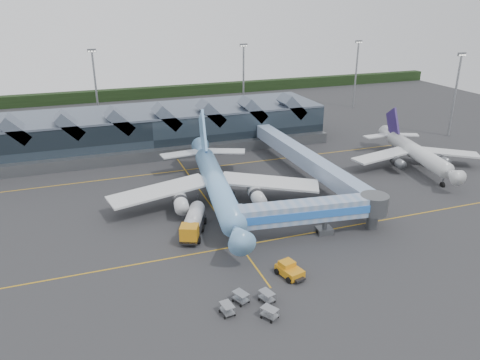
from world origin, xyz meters
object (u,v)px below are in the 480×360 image
object	(u,v)px
fuel_truck	(194,221)
pushback_tug	(289,270)
regional_jet	(415,151)
main_airliner	(216,183)
jet_bridge	(319,211)

from	to	relation	value
fuel_truck	pushback_tug	size ratio (longest dim) A/B	2.25
regional_jet	main_airliner	bearing A→B (deg)	-163.46
main_airliner	pushback_tug	bearing A→B (deg)	-76.55
regional_jet	pushback_tug	xyz separation A→B (m)	(-45.64, -30.86, -2.71)
fuel_truck	pushback_tug	world-z (taller)	fuel_truck
fuel_truck	pushback_tug	distance (m)	19.29
main_airliner	jet_bridge	size ratio (longest dim) A/B	1.69
main_airliner	pushback_tug	world-z (taller)	main_airliner
jet_bridge	pushback_tug	xyz separation A→B (m)	(-9.57, -9.48, -3.28)
regional_jet	jet_bridge	distance (m)	41.94
main_airliner	fuel_truck	xyz separation A→B (m)	(-6.69, -9.44, -2.24)
fuel_truck	pushback_tug	xyz separation A→B (m)	(9.19, -16.91, -1.18)
pushback_tug	jet_bridge	bearing A→B (deg)	30.63
jet_bridge	regional_jet	bearing A→B (deg)	37.36
main_airliner	regional_jet	distance (m)	48.36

